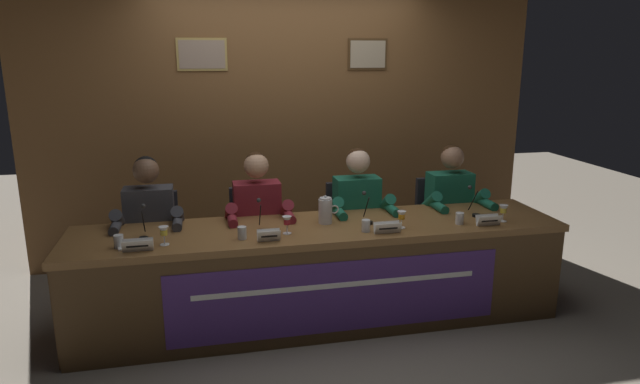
{
  "coord_description": "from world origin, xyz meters",
  "views": [
    {
      "loc": [
        -0.82,
        -3.73,
        1.95
      ],
      "look_at": [
        0.0,
        0.0,
        0.98
      ],
      "focal_mm": 31.2,
      "sensor_mm": 36.0,
      "label": 1
    }
  ],
  "objects_px": {
    "microphone_far_left": "(143,227)",
    "microphone_center_left": "(261,221)",
    "panelist_center_right": "(359,213)",
    "panelist_far_right": "(453,207)",
    "panelist_far_left": "(149,226)",
    "nameplate_center_right": "(388,228)",
    "nameplate_far_left": "(138,245)",
    "chair_center_right": "(352,238)",
    "water_cup_center_right": "(366,226)",
    "water_cup_far_right": "(460,219)",
    "chair_far_right": "(441,231)",
    "nameplate_center_left": "(269,235)",
    "panelist_center_left": "(259,219)",
    "juice_glass_far_right": "(503,210)",
    "nameplate_far_right": "(488,220)",
    "juice_glass_center_left": "(287,222)",
    "document_stack_far_left": "(135,245)",
    "chair_far_left": "(154,252)",
    "water_cup_center_left": "(242,234)",
    "chair_center_left": "(257,244)",
    "water_cup_far_left": "(119,242)",
    "water_pitcher_central": "(326,211)",
    "conference_table": "(324,261)",
    "microphone_far_right": "(474,206)",
    "juice_glass_center_right": "(402,216)",
    "juice_glass_far_left": "(164,232)",
    "microphone_center_right": "(367,213)"
  },
  "relations": [
    {
      "from": "water_cup_far_left",
      "to": "microphone_far_right",
      "type": "distance_m",
      "value": 2.57
    },
    {
      "from": "water_cup_center_right",
      "to": "microphone_center_right",
      "type": "height_order",
      "value": "microphone_center_right"
    },
    {
      "from": "conference_table",
      "to": "panelist_center_left",
      "type": "bearing_deg",
      "value": 130.16
    },
    {
      "from": "microphone_far_left",
      "to": "water_cup_center_left",
      "type": "bearing_deg",
      "value": -14.1
    },
    {
      "from": "juice_glass_far_right",
      "to": "water_cup_far_right",
      "type": "xyz_separation_m",
      "value": [
        -0.34,
        0.01,
        -0.05
      ]
    },
    {
      "from": "water_cup_center_right",
      "to": "document_stack_far_left",
      "type": "relative_size",
      "value": 0.36
    },
    {
      "from": "juice_glass_center_right",
      "to": "panelist_far_right",
      "type": "height_order",
      "value": "panelist_far_right"
    },
    {
      "from": "chair_far_left",
      "to": "panelist_center_left",
      "type": "height_order",
      "value": "panelist_center_left"
    },
    {
      "from": "panelist_center_left",
      "to": "juice_glass_far_right",
      "type": "xyz_separation_m",
      "value": [
        1.74,
        -0.56,
        0.12
      ]
    },
    {
      "from": "microphone_far_left",
      "to": "nameplate_far_right",
      "type": "bearing_deg",
      "value": -5.88
    },
    {
      "from": "chair_center_left",
      "to": "chair_center_right",
      "type": "xyz_separation_m",
      "value": [
        0.81,
        0.0,
        0.0
      ]
    },
    {
      "from": "conference_table",
      "to": "nameplate_center_left",
      "type": "relative_size",
      "value": 23.21
    },
    {
      "from": "juice_glass_center_left",
      "to": "document_stack_far_left",
      "type": "bearing_deg",
      "value": -178.42
    },
    {
      "from": "conference_table",
      "to": "microphone_far_right",
      "type": "xyz_separation_m",
      "value": [
        1.21,
        0.12,
        0.3
      ]
    },
    {
      "from": "juice_glass_center_left",
      "to": "juice_glass_center_right",
      "type": "height_order",
      "value": "same"
    },
    {
      "from": "nameplate_far_right",
      "to": "chair_center_right",
      "type": "bearing_deg",
      "value": 133.42
    },
    {
      "from": "chair_far_left",
      "to": "microphone_far_left",
      "type": "bearing_deg",
      "value": -90.27
    },
    {
      "from": "water_cup_center_left",
      "to": "water_cup_far_right",
      "type": "bearing_deg",
      "value": -0.2
    },
    {
      "from": "panelist_far_left",
      "to": "nameplate_center_left",
      "type": "height_order",
      "value": "panelist_far_left"
    },
    {
      "from": "conference_table",
      "to": "nameplate_center_left",
      "type": "bearing_deg",
      "value": -160.08
    },
    {
      "from": "panelist_center_right",
      "to": "panelist_far_right",
      "type": "relative_size",
      "value": 1.0
    },
    {
      "from": "panelist_far_right",
      "to": "water_cup_far_right",
      "type": "xyz_separation_m",
      "value": [
        -0.21,
        -0.55,
        0.07
      ]
    },
    {
      "from": "juice_glass_center_right",
      "to": "juice_glass_far_left",
      "type": "bearing_deg",
      "value": -179.77
    },
    {
      "from": "panelist_far_left",
      "to": "nameplate_center_right",
      "type": "relative_size",
      "value": 6.44
    },
    {
      "from": "chair_far_left",
      "to": "chair_center_right",
      "type": "height_order",
      "value": "same"
    },
    {
      "from": "nameplate_center_right",
      "to": "water_cup_center_right",
      "type": "xyz_separation_m",
      "value": [
        -0.13,
        0.07,
        -0.0
      ]
    },
    {
      "from": "chair_far_left",
      "to": "juice_glass_center_left",
      "type": "distance_m",
      "value": 1.24
    },
    {
      "from": "water_cup_far_left",
      "to": "chair_center_right",
      "type": "bearing_deg",
      "value": 22.88
    },
    {
      "from": "nameplate_far_left",
      "to": "chair_center_right",
      "type": "xyz_separation_m",
      "value": [
        1.63,
        0.84,
        -0.35
      ]
    },
    {
      "from": "nameplate_far_left",
      "to": "water_cup_far_left",
      "type": "xyz_separation_m",
      "value": [
        -0.12,
        0.1,
        -0.0
      ]
    },
    {
      "from": "nameplate_center_left",
      "to": "water_pitcher_central",
      "type": "height_order",
      "value": "water_pitcher_central"
    },
    {
      "from": "juice_glass_far_left",
      "to": "water_cup_center_right",
      "type": "relative_size",
      "value": 1.46
    },
    {
      "from": "chair_far_left",
      "to": "juice_glass_center_left",
      "type": "relative_size",
      "value": 7.1
    },
    {
      "from": "nameplate_far_left",
      "to": "nameplate_center_left",
      "type": "xyz_separation_m",
      "value": [
        0.83,
        0.01,
        0.0
      ]
    },
    {
      "from": "nameplate_far_left",
      "to": "water_cup_center_left",
      "type": "distance_m",
      "value": 0.67
    },
    {
      "from": "water_cup_center_right",
      "to": "water_cup_far_right",
      "type": "distance_m",
      "value": 0.72
    },
    {
      "from": "panelist_far_left",
      "to": "document_stack_far_left",
      "type": "bearing_deg",
      "value": -95.63
    },
    {
      "from": "microphone_far_left",
      "to": "microphone_center_left",
      "type": "xyz_separation_m",
      "value": [
        0.78,
        -0.02,
        0.0
      ]
    },
    {
      "from": "juice_glass_far_right",
      "to": "juice_glass_center_left",
      "type": "bearing_deg",
      "value": 177.84
    },
    {
      "from": "panelist_center_right",
      "to": "water_cup_far_right",
      "type": "bearing_deg",
      "value": -42.55
    },
    {
      "from": "nameplate_center_right",
      "to": "water_cup_far_right",
      "type": "xyz_separation_m",
      "value": [
        0.58,
        0.09,
        -0.0
      ]
    },
    {
      "from": "conference_table",
      "to": "nameplate_center_right",
      "type": "distance_m",
      "value": 0.52
    },
    {
      "from": "conference_table",
      "to": "panelist_center_left",
      "type": "height_order",
      "value": "panelist_center_left"
    },
    {
      "from": "microphone_center_left",
      "to": "chair_far_right",
      "type": "relative_size",
      "value": 0.25
    },
    {
      "from": "water_pitcher_central",
      "to": "nameplate_center_right",
      "type": "bearing_deg",
      "value": -41.49
    },
    {
      "from": "chair_center_left",
      "to": "conference_table",
      "type": "bearing_deg",
      "value": -59.15
    },
    {
      "from": "juice_glass_center_right",
      "to": "conference_table",
      "type": "bearing_deg",
      "value": 173.45
    },
    {
      "from": "panelist_center_left",
      "to": "microphone_center_left",
      "type": "bearing_deg",
      "value": -93.91
    },
    {
      "from": "nameplate_center_left",
      "to": "microphone_center_left",
      "type": "xyz_separation_m",
      "value": [
        -0.03,
        0.23,
        0.03
      ]
    },
    {
      "from": "chair_far_left",
      "to": "chair_center_left",
      "type": "bearing_deg",
      "value": 0.0
    }
  ]
}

